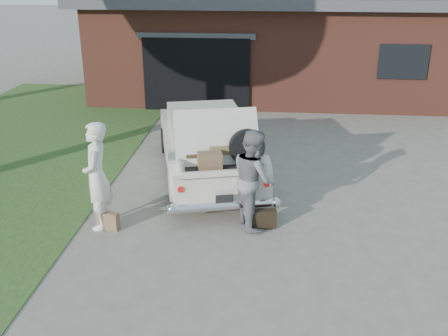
{
  "coord_description": "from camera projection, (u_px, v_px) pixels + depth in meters",
  "views": [
    {
      "loc": [
        0.74,
        -7.5,
        4.37
      ],
      "look_at": [
        0.0,
        0.6,
        1.1
      ],
      "focal_mm": 42.0,
      "sensor_mm": 36.0,
      "label": 1
    }
  ],
  "objects": [
    {
      "name": "woman_left",
      "position": [
        97.0,
        176.0,
        8.85
      ],
      "size": [
        0.57,
        0.76,
        1.89
      ],
      "primitive_type": "imported",
      "rotation": [
        0.0,
        0.0,
        -1.39
      ],
      "color": "silver",
      "rests_on": "ground"
    },
    {
      "name": "suitcase_right",
      "position": [
        263.0,
        219.0,
        9.05
      ],
      "size": [
        0.47,
        0.23,
        0.35
      ],
      "primitive_type": "cube",
      "rotation": [
        0.0,
        0.0,
        0.21
      ],
      "color": "black",
      "rests_on": "ground"
    },
    {
      "name": "suitcase_left",
      "position": [
        108.0,
        220.0,
        9.03
      ],
      "size": [
        0.43,
        0.23,
        0.32
      ],
      "primitive_type": "cube",
      "rotation": [
        0.0,
        0.0,
        -0.26
      ],
      "color": "#866144",
      "rests_on": "ground"
    },
    {
      "name": "ground",
      "position": [
        221.0,
        243.0,
        8.62
      ],
      "size": [
        90.0,
        90.0,
        0.0
      ],
      "primitive_type": "plane",
      "color": "gray",
      "rests_on": "ground"
    },
    {
      "name": "house",
      "position": [
        279.0,
        40.0,
        18.52
      ],
      "size": [
        12.8,
        7.8,
        3.3
      ],
      "color": "brown",
      "rests_on": "ground"
    },
    {
      "name": "sedan",
      "position": [
        207.0,
        145.0,
        11.08
      ],
      "size": [
        2.91,
        5.0,
        1.82
      ],
      "rotation": [
        0.0,
        0.0,
        0.25
      ],
      "color": "beige",
      "rests_on": "ground"
    },
    {
      "name": "woman_right",
      "position": [
        254.0,
        179.0,
        8.93
      ],
      "size": [
        0.91,
        1.02,
        1.74
      ],
      "primitive_type": "imported",
      "rotation": [
        0.0,
        0.0,
        1.93
      ],
      "color": "slate",
      "rests_on": "ground"
    }
  ]
}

